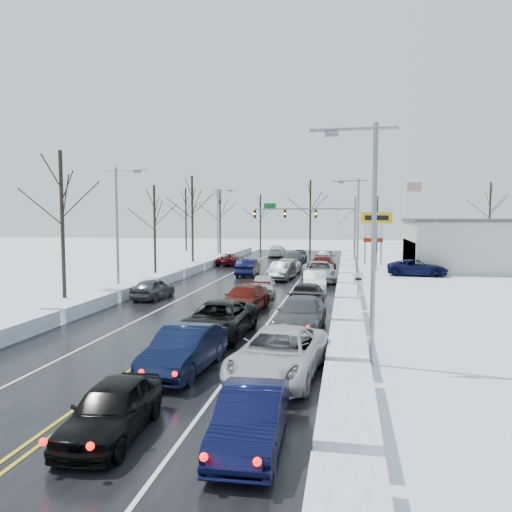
% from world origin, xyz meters
% --- Properties ---
extents(ground, '(160.00, 160.00, 0.00)m').
position_xyz_m(ground, '(0.00, 0.00, 0.00)').
color(ground, silver).
rests_on(ground, ground).
extents(road_surface, '(14.00, 84.00, 0.01)m').
position_xyz_m(road_surface, '(0.00, 2.00, 0.01)').
color(road_surface, black).
rests_on(road_surface, ground).
extents(snow_bank_left, '(1.49, 72.00, 0.79)m').
position_xyz_m(snow_bank_left, '(-7.60, 2.00, 0.00)').
color(snow_bank_left, white).
rests_on(snow_bank_left, ground).
extents(snow_bank_right, '(1.49, 72.00, 0.79)m').
position_xyz_m(snow_bank_right, '(7.60, 2.00, 0.00)').
color(snow_bank_right, white).
rests_on(snow_bank_right, ground).
extents(traffic_signal_mast, '(13.28, 0.39, 8.00)m').
position_xyz_m(traffic_signal_mast, '(3.45, 27.99, 5.48)').
color(traffic_signal_mast, slate).
rests_on(traffic_signal_mast, ground).
extents(tires_plus_sign, '(3.20, 0.34, 6.00)m').
position_xyz_m(tires_plus_sign, '(10.50, 15.99, 4.99)').
color(tires_plus_sign, slate).
rests_on(tires_plus_sign, ground).
extents(used_vehicles_sign, '(2.20, 0.22, 4.65)m').
position_xyz_m(used_vehicles_sign, '(10.50, 22.00, 3.32)').
color(used_vehicles_sign, slate).
rests_on(used_vehicles_sign, ground).
extents(speed_limit_sign, '(0.55, 0.09, 2.35)m').
position_xyz_m(speed_limit_sign, '(8.20, -8.00, 1.63)').
color(speed_limit_sign, slate).
rests_on(speed_limit_sign, ground).
extents(flagpole, '(1.87, 1.20, 10.00)m').
position_xyz_m(flagpole, '(15.17, 30.00, 5.93)').
color(flagpole, silver).
rests_on(flagpole, ground).
extents(dealership_building, '(20.40, 12.40, 5.30)m').
position_xyz_m(dealership_building, '(23.98, 18.00, 2.66)').
color(dealership_building, '#B0B0AB').
rests_on(dealership_building, ground).
extents(streetlight_se, '(3.20, 0.25, 9.00)m').
position_xyz_m(streetlight_se, '(8.30, -18.00, 5.31)').
color(streetlight_se, slate).
rests_on(streetlight_se, ground).
extents(streetlight_ne, '(3.20, 0.25, 9.00)m').
position_xyz_m(streetlight_ne, '(8.30, 10.00, 5.31)').
color(streetlight_ne, slate).
rests_on(streetlight_ne, ground).
extents(streetlight_sw, '(3.20, 0.25, 9.00)m').
position_xyz_m(streetlight_sw, '(-8.30, -4.00, 5.31)').
color(streetlight_sw, slate).
rests_on(streetlight_sw, ground).
extents(streetlight_nw, '(3.20, 0.25, 9.00)m').
position_xyz_m(streetlight_nw, '(-8.30, 24.00, 5.31)').
color(streetlight_nw, slate).
rests_on(streetlight_nw, ground).
extents(tree_left_b, '(4.00, 4.00, 10.00)m').
position_xyz_m(tree_left_b, '(-11.50, -6.00, 6.99)').
color(tree_left_b, '#2D231C').
rests_on(tree_left_b, ground).
extents(tree_left_c, '(3.40, 3.40, 8.50)m').
position_xyz_m(tree_left_c, '(-10.50, 8.00, 5.94)').
color(tree_left_c, '#2D231C').
rests_on(tree_left_c, ground).
extents(tree_left_d, '(4.20, 4.20, 10.50)m').
position_xyz_m(tree_left_d, '(-11.20, 22.00, 7.33)').
color(tree_left_d, '#2D231C').
rests_on(tree_left_d, ground).
extents(tree_left_e, '(3.80, 3.80, 9.50)m').
position_xyz_m(tree_left_e, '(-10.80, 34.00, 6.64)').
color(tree_left_e, '#2D231C').
rests_on(tree_left_e, ground).
extents(tree_far_a, '(4.00, 4.00, 10.00)m').
position_xyz_m(tree_far_a, '(-18.00, 40.00, 6.99)').
color(tree_far_a, '#2D231C').
rests_on(tree_far_a, ground).
extents(tree_far_b, '(3.60, 3.60, 9.00)m').
position_xyz_m(tree_far_b, '(-6.00, 41.00, 6.29)').
color(tree_far_b, '#2D231C').
rests_on(tree_far_b, ground).
extents(tree_far_c, '(4.40, 4.40, 11.00)m').
position_xyz_m(tree_far_c, '(2.00, 39.00, 7.68)').
color(tree_far_c, '#2D231C').
rests_on(tree_far_c, ground).
extents(tree_far_d, '(3.40, 3.40, 8.50)m').
position_xyz_m(tree_far_d, '(12.00, 40.50, 5.94)').
color(tree_far_d, '#2D231C').
rests_on(tree_far_d, ground).
extents(tree_far_e, '(4.20, 4.20, 10.50)m').
position_xyz_m(tree_far_e, '(28.00, 41.00, 7.33)').
color(tree_far_e, '#2D231C').
rests_on(tree_far_e, ground).
extents(queued_car_0, '(1.90, 4.26, 1.42)m').
position_xyz_m(queued_car_0, '(1.68, -25.46, 0.00)').
color(queued_car_0, black).
rests_on(queued_car_0, ground).
extents(queued_car_1, '(2.06, 5.04, 1.63)m').
position_xyz_m(queued_car_1, '(1.80, -20.09, 0.00)').
color(queued_car_1, black).
rests_on(queued_car_1, ground).
extents(queued_car_2, '(2.92, 5.92, 1.61)m').
position_xyz_m(queued_car_2, '(1.69, -14.82, 0.00)').
color(queued_car_2, black).
rests_on(queued_car_2, ground).
extents(queued_car_3, '(2.68, 5.40, 1.51)m').
position_xyz_m(queued_car_3, '(1.64, -8.53, 0.00)').
color(queued_car_3, '#53100B').
rests_on(queued_car_3, ground).
extents(queued_car_4, '(2.19, 4.46, 1.46)m').
position_xyz_m(queued_car_4, '(1.75, -2.67, 0.00)').
color(queued_car_4, '#BCBCBE').
rests_on(queued_car_4, ground).
extents(queued_car_5, '(2.05, 4.96, 1.60)m').
position_xyz_m(queued_car_5, '(1.93, 6.23, 0.00)').
color(queued_car_5, '#3F4244').
rests_on(queued_car_5, ground).
extents(queued_car_6, '(2.67, 5.33, 1.45)m').
position_xyz_m(queued_car_6, '(1.79, 10.36, 0.00)').
color(queued_car_6, white).
rests_on(queued_car_6, ground).
extents(queued_car_7, '(2.82, 5.59, 1.56)m').
position_xyz_m(queued_car_7, '(1.63, 18.50, 0.00)').
color(queued_car_7, '#414446').
rests_on(queued_car_7, ground).
extents(queued_car_8, '(1.85, 4.42, 1.49)m').
position_xyz_m(queued_car_8, '(1.68, 24.64, 0.00)').
color(queued_car_8, black).
rests_on(queued_car_8, ground).
extents(queued_car_9, '(1.63, 4.37, 1.42)m').
position_xyz_m(queued_car_9, '(5.28, -25.39, 0.00)').
color(queued_car_9, black).
rests_on(queued_car_9, ground).
extents(queued_car_10, '(3.38, 6.23, 1.66)m').
position_xyz_m(queued_car_10, '(5.23, -20.04, 0.00)').
color(queued_car_10, silver).
rests_on(queued_car_10, ground).
extents(queued_car_11, '(2.47, 5.50, 1.56)m').
position_xyz_m(queued_car_11, '(5.34, -12.67, 0.00)').
color(queued_car_11, '#424447').
rests_on(queued_car_11, ground).
extents(queued_car_12, '(2.13, 4.97, 1.67)m').
position_xyz_m(queued_car_12, '(5.16, -7.82, 0.00)').
color(queued_car_12, black).
rests_on(queued_car_12, ground).
extents(queued_car_13, '(2.00, 4.75, 1.52)m').
position_xyz_m(queued_car_13, '(5.18, -0.13, 0.00)').
color(queued_car_13, silver).
rests_on(queued_car_13, ground).
extents(queued_car_14, '(3.50, 6.37, 1.69)m').
position_xyz_m(queued_car_14, '(5.20, 5.91, 0.00)').
color(queued_car_14, '#A7AAAF').
rests_on(queued_car_14, ground).
extents(queued_car_15, '(2.77, 5.98, 1.69)m').
position_xyz_m(queued_car_15, '(5.20, 10.87, 0.00)').
color(queued_car_15, '#460B09').
rests_on(queued_car_15, ground).
extents(queued_car_16, '(2.28, 4.98, 1.66)m').
position_xyz_m(queued_car_16, '(5.15, 16.99, 0.00)').
color(queued_car_16, silver).
rests_on(queued_car_16, ground).
extents(queued_car_17, '(1.68, 4.52, 1.48)m').
position_xyz_m(queued_car_17, '(5.08, 22.25, 0.00)').
color(queued_car_17, '#3F4144').
rests_on(queued_car_17, ground).
extents(oncoming_car_0, '(1.89, 4.97, 1.62)m').
position_xyz_m(oncoming_car_0, '(-1.58, 8.65, 0.00)').
color(oncoming_car_0, black).
rests_on(oncoming_car_0, ground).
extents(oncoming_car_1, '(2.60, 4.98, 1.34)m').
position_xyz_m(oncoming_car_1, '(-5.37, 17.72, 0.00)').
color(oncoming_car_1, '#4B0A10').
rests_on(oncoming_car_1, ground).
extents(oncoming_car_2, '(2.39, 5.54, 1.59)m').
position_xyz_m(oncoming_car_2, '(-1.85, 30.35, 0.00)').
color(oncoming_car_2, silver).
rests_on(oncoming_car_2, ground).
extents(oncoming_car_3, '(2.04, 4.27, 1.41)m').
position_xyz_m(oncoming_car_3, '(-5.38, -5.26, 0.00)').
color(oncoming_car_3, '#414447').
rests_on(oncoming_car_3, ground).
extents(parked_car_0, '(5.72, 3.03, 1.53)m').
position_xyz_m(parked_car_0, '(14.04, 11.38, 0.00)').
color(parked_car_0, black).
rests_on(parked_car_0, ground).
extents(parked_car_1, '(3.05, 5.99, 1.67)m').
position_xyz_m(parked_car_1, '(16.84, 14.93, 0.00)').
color(parked_car_1, '#3F4244').
rests_on(parked_car_1, ground).
extents(parked_car_2, '(2.15, 4.36, 1.43)m').
position_xyz_m(parked_car_2, '(15.02, 21.03, 0.00)').
color(parked_car_2, black).
rests_on(parked_car_2, ground).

